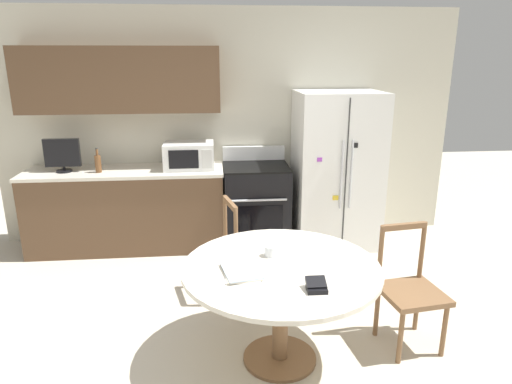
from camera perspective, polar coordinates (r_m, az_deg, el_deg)
ground_plane at (r=3.35m, az=-1.14°, el=-21.80°), size 14.00×14.00×0.00m
back_wall at (r=5.25m, az=-6.82°, el=9.56°), size 5.20×0.44×2.60m
kitchen_counter at (r=5.26m, az=-15.74°, el=-2.05°), size 2.13×0.64×0.90m
refrigerator at (r=5.16m, az=10.00°, el=2.73°), size 0.91×0.76×1.72m
oven_range at (r=5.16m, az=0.00°, el=-1.55°), size 0.71×0.68×1.08m
microwave at (r=5.03m, az=-8.37°, el=4.53°), size 0.54×0.38×0.28m
countertop_tv at (r=5.21m, az=-23.06°, el=4.35°), size 0.36×0.16×0.36m
counter_bottle at (r=5.08m, az=-19.15°, el=3.43°), size 0.06×0.06×0.26m
dining_table at (r=3.15m, az=3.14°, el=-11.17°), size 1.34×1.34×0.74m
dining_chair_right at (r=3.59m, az=18.70°, el=-11.64°), size 0.47×0.47×0.90m
dining_chair_far at (r=4.08m, az=-1.00°, el=-7.17°), size 0.51×0.51×0.90m
candle_glass at (r=3.22m, az=1.83°, el=-7.47°), size 0.09×0.09×0.08m
wallet at (r=2.81m, az=7.55°, el=-11.57°), size 0.12×0.13×0.07m
mail_stack at (r=2.99m, az=-1.86°, el=-9.89°), size 0.27×0.34×0.02m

